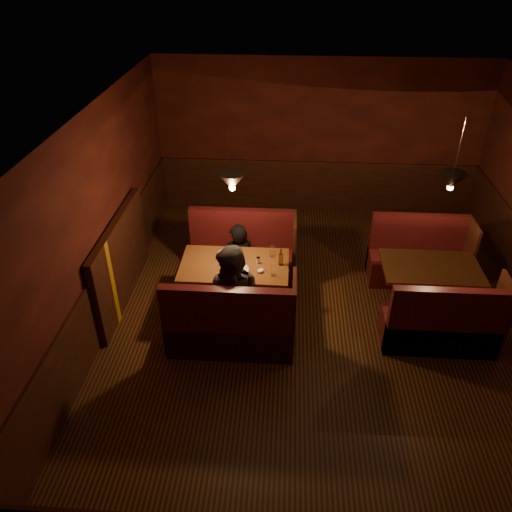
# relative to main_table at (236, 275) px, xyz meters

# --- Properties ---
(room) EXTENTS (6.02, 7.02, 2.92)m
(room) POSITION_rel_main_table_xyz_m (0.95, -0.16, 0.43)
(room) COLOR black
(room) RESTS_ON ground
(main_table) EXTENTS (1.50, 0.91, 1.05)m
(main_table) POSITION_rel_main_table_xyz_m (0.00, 0.00, 0.00)
(main_table) COLOR #4F2C0F
(main_table) RESTS_ON ground
(main_bench_far) EXTENTS (1.65, 0.59, 1.13)m
(main_bench_far) POSITION_rel_main_table_xyz_m (0.02, 0.85, -0.26)
(main_bench_far) COLOR black
(main_bench_far) RESTS_ON ground
(main_bench_near) EXTENTS (1.65, 0.59, 1.13)m
(main_bench_near) POSITION_rel_main_table_xyz_m (0.02, -0.85, -0.26)
(main_bench_near) COLOR black
(main_bench_near) RESTS_ON ground
(second_table) EXTENTS (1.34, 0.86, 0.76)m
(second_table) POSITION_rel_main_table_xyz_m (2.72, 0.19, -0.06)
(second_table) COLOR #4F2C0F
(second_table) RESTS_ON ground
(second_bench_far) EXTENTS (1.49, 0.56, 1.06)m
(second_bench_far) POSITION_rel_main_table_xyz_m (2.75, 1.00, -0.28)
(second_bench_far) COLOR black
(second_bench_far) RESTS_ON ground
(second_bench_near) EXTENTS (1.49, 0.56, 1.06)m
(second_bench_near) POSITION_rel_main_table_xyz_m (2.75, -0.61, -0.28)
(second_bench_near) COLOR black
(second_bench_near) RESTS_ON ground
(diner_a) EXTENTS (0.59, 0.45, 1.45)m
(diner_a) POSITION_rel_main_table_xyz_m (-0.03, 0.58, 0.11)
(diner_a) COLOR black
(diner_a) RESTS_ON ground
(diner_b) EXTENTS (1.03, 0.91, 1.76)m
(diner_b) POSITION_rel_main_table_xyz_m (0.05, -0.60, 0.26)
(diner_b) COLOR #2A2624
(diner_b) RESTS_ON ground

